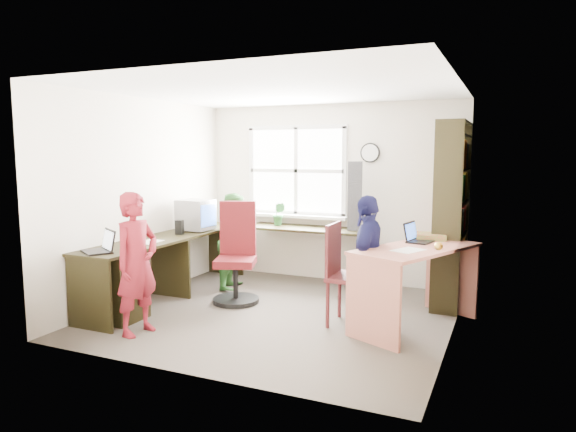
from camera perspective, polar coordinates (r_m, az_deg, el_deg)
The scene contains 19 objects.
room at distance 5.55m, azimuth -0.53°, elevation 1.53°, with size 3.64×3.44×2.44m.
l_desk at distance 6.01m, azimuth -13.65°, elevation -5.59°, with size 2.38×2.95×0.75m.
right_desk at distance 5.30m, azimuth 14.03°, elevation -5.75°, with size 1.17×1.57×0.82m.
bookshelf at distance 6.20m, azimuth 17.71°, elevation -0.22°, with size 0.30×1.02×2.10m.
swivel_chair at distance 6.11m, azimuth -5.74°, elevation -4.76°, with size 0.70×0.70×1.17m.
wooden_chair at distance 5.28m, azimuth 6.31°, elevation -6.00°, with size 0.45×0.45×1.04m.
crt_monitor at distance 6.72m, azimuth -10.21°, elevation 0.12°, with size 0.43×0.38×0.40m.
laptop_left at distance 5.53m, azimuth -20.01°, elevation -3.24°, with size 0.42×0.40×0.23m.
laptop_right at distance 5.55m, azimuth 14.08°, elevation -2.31°, with size 0.30×0.34×0.21m.
speaker_a at distance 6.45m, azimuth -11.97°, elevation -1.24°, with size 0.11×0.11×0.18m.
speaker_b at distance 6.86m, azimuth -9.45°, elevation -0.67°, with size 0.09×0.09×0.18m.
cd_tower at distance 6.68m, azimuth 7.45°, elevation 2.22°, with size 0.21×0.20×0.89m.
game_box at distance 5.76m, azimuth 15.53°, elevation -2.19°, with size 0.37×0.37×0.06m.
paper_a at distance 5.99m, azimuth -15.18°, elevation -2.79°, with size 0.23×0.31×0.00m.
paper_b at distance 5.05m, azimuth 13.21°, elevation -3.72°, with size 0.33×0.37×0.00m.
potted_plant at distance 7.08m, azimuth -1.00°, elevation 0.23°, with size 0.18×0.14×0.32m, color #327D3C.
person_red at distance 5.16m, azimuth -16.44°, elevation -5.09°, with size 0.50×0.33×1.38m, color maroon.
person_green at distance 6.68m, azimuth -5.89°, elevation -2.75°, with size 0.60×0.47×1.24m, color #33752F.
person_navy at distance 5.27m, azimuth 8.83°, elevation -4.91°, with size 0.78×0.32×1.33m, color #161747.
Camera 1 is at (2.27, -4.94, 1.75)m, focal length 32.00 mm.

